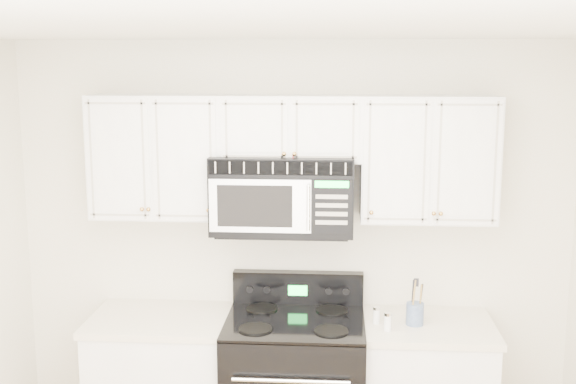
{
  "coord_description": "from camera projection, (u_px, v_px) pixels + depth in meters",
  "views": [
    {
      "loc": [
        0.29,
        -2.73,
        2.47
      ],
      "look_at": [
        0.0,
        1.3,
        1.73
      ],
      "focal_mm": 45.0,
      "sensor_mm": 36.0,
      "label": 1
    }
  ],
  "objects": [
    {
      "name": "microwave",
      "position": [
        283.0,
        193.0,
        4.35
      ],
      "size": [
        0.85,
        0.47,
        0.47
      ],
      "color": "black",
      "rests_on": "ground"
    },
    {
      "name": "upper_cabinets",
      "position": [
        291.0,
        151.0,
        4.35
      ],
      "size": [
        2.44,
        0.37,
        0.75
      ],
      "color": "silver",
      "rests_on": "ground"
    },
    {
      "name": "shaker_salt",
      "position": [
        388.0,
        322.0,
        4.19
      ],
      "size": [
        0.05,
        0.05,
        0.11
      ],
      "color": "silver",
      "rests_on": "base_cabinet_right"
    },
    {
      "name": "utensil_crock",
      "position": [
        415.0,
        313.0,
        4.29
      ],
      "size": [
        0.11,
        0.11,
        0.28
      ],
      "color": "slate",
      "rests_on": "base_cabinet_right"
    },
    {
      "name": "shaker_pepper",
      "position": [
        376.0,
        315.0,
        4.31
      ],
      "size": [
        0.04,
        0.04,
        0.1
      ],
      "color": "silver",
      "rests_on": "base_cabinet_right"
    },
    {
      "name": "room",
      "position": [
        265.0,
        355.0,
        2.91
      ],
      "size": [
        3.51,
        3.51,
        2.61
      ],
      "color": "olive",
      "rests_on": "ground"
    }
  ]
}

